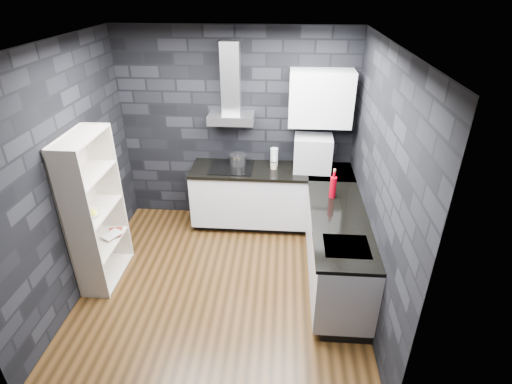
# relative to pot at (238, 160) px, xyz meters

# --- Properties ---
(ground) EXTENTS (3.20, 3.20, 0.00)m
(ground) POSITION_rel_pot_xyz_m (-0.03, -1.39, -0.98)
(ground) COLOR #442B13
(ceiling) EXTENTS (3.20, 3.20, 0.00)m
(ceiling) POSITION_rel_pot_xyz_m (-0.03, -1.39, 1.72)
(ceiling) COLOR white
(wall_back) EXTENTS (3.20, 0.05, 2.70)m
(wall_back) POSITION_rel_pot_xyz_m (-0.03, 0.23, 0.37)
(wall_back) COLOR black
(wall_back) RESTS_ON ground
(wall_front) EXTENTS (3.20, 0.05, 2.70)m
(wall_front) POSITION_rel_pot_xyz_m (-0.03, -3.02, 0.37)
(wall_front) COLOR black
(wall_front) RESTS_ON ground
(wall_left) EXTENTS (0.05, 3.20, 2.70)m
(wall_left) POSITION_rel_pot_xyz_m (-1.65, -1.39, 0.37)
(wall_left) COLOR black
(wall_left) RESTS_ON ground
(wall_right) EXTENTS (0.05, 3.20, 2.70)m
(wall_right) POSITION_rel_pot_xyz_m (1.60, -1.39, 0.37)
(wall_right) COLOR black
(wall_right) RESTS_ON ground
(toekick_back) EXTENTS (2.18, 0.50, 0.10)m
(toekick_back) POSITION_rel_pot_xyz_m (0.47, -0.05, -0.93)
(toekick_back) COLOR black
(toekick_back) RESTS_ON ground
(toekick_right) EXTENTS (0.50, 1.78, 0.10)m
(toekick_right) POSITION_rel_pot_xyz_m (1.31, -1.29, -0.93)
(toekick_right) COLOR black
(toekick_right) RESTS_ON ground
(counter_back_cab) EXTENTS (2.20, 0.60, 0.76)m
(counter_back_cab) POSITION_rel_pot_xyz_m (0.47, -0.09, -0.50)
(counter_back_cab) COLOR silver
(counter_back_cab) RESTS_ON ground
(counter_right_cab) EXTENTS (0.60, 1.80, 0.76)m
(counter_right_cab) POSITION_rel_pot_xyz_m (1.27, -1.29, -0.50)
(counter_right_cab) COLOR silver
(counter_right_cab) RESTS_ON ground
(counter_back_top) EXTENTS (2.20, 0.62, 0.04)m
(counter_back_top) POSITION_rel_pot_xyz_m (0.47, -0.10, -0.10)
(counter_back_top) COLOR black
(counter_back_top) RESTS_ON counter_back_cab
(counter_right_top) EXTENTS (0.62, 1.80, 0.04)m
(counter_right_top) POSITION_rel_pot_xyz_m (1.26, -1.29, -0.10)
(counter_right_top) COLOR black
(counter_right_top) RESTS_ON counter_right_cab
(counter_corner_top) EXTENTS (0.62, 0.62, 0.04)m
(counter_corner_top) POSITION_rel_pot_xyz_m (1.27, -0.09, -0.10)
(counter_corner_top) COLOR black
(counter_corner_top) RESTS_ON counter_right_cab
(hood_body) EXTENTS (0.60, 0.34, 0.12)m
(hood_body) POSITION_rel_pot_xyz_m (-0.08, 0.04, 0.58)
(hood_body) COLOR #AEAEB2
(hood_body) RESTS_ON wall_back
(hood_chimney) EXTENTS (0.24, 0.20, 0.90)m
(hood_chimney) POSITION_rel_pot_xyz_m (-0.08, 0.11, 1.09)
(hood_chimney) COLOR #AEAEB2
(hood_chimney) RESTS_ON hood_body
(upper_cabinet) EXTENTS (0.80, 0.35, 0.70)m
(upper_cabinet) POSITION_rel_pot_xyz_m (1.07, 0.03, 0.87)
(upper_cabinet) COLOR silver
(upper_cabinet) RESTS_ON wall_back
(cooktop) EXTENTS (0.58, 0.50, 0.01)m
(cooktop) POSITION_rel_pot_xyz_m (-0.08, -0.09, -0.07)
(cooktop) COLOR black
(cooktop) RESTS_ON counter_back_top
(sink_rim) EXTENTS (0.44, 0.40, 0.01)m
(sink_rim) POSITION_rel_pot_xyz_m (1.27, -1.79, -0.08)
(sink_rim) COLOR #AEAEB2
(sink_rim) RESTS_ON counter_right_top
(pot) EXTENTS (0.23, 0.23, 0.13)m
(pot) POSITION_rel_pot_xyz_m (0.00, 0.00, 0.00)
(pot) COLOR silver
(pot) RESTS_ON cooktop
(glass_vase) EXTENTS (0.14, 0.14, 0.26)m
(glass_vase) POSITION_rel_pot_xyz_m (0.50, 0.02, 0.05)
(glass_vase) COLOR silver
(glass_vase) RESTS_ON counter_back_top
(storage_jar) EXTENTS (0.10, 0.10, 0.10)m
(storage_jar) POSITION_rel_pot_xyz_m (0.50, -0.08, -0.03)
(storage_jar) COLOR tan
(storage_jar) RESTS_ON counter_back_top
(utensil_crock) EXTENTS (0.11, 0.11, 0.12)m
(utensil_crock) POSITION_rel_pot_xyz_m (0.83, 0.01, -0.02)
(utensil_crock) COLOR silver
(utensil_crock) RESTS_ON counter_back_top
(appliance_garage) EXTENTS (0.51, 0.40, 0.49)m
(appliance_garage) POSITION_rel_pot_xyz_m (1.01, -0.07, 0.15)
(appliance_garage) COLOR #A5A6AB
(appliance_garage) RESTS_ON counter_back_top
(red_bottle) EXTENTS (0.08, 0.08, 0.26)m
(red_bottle) POSITION_rel_pot_xyz_m (1.22, -0.82, 0.05)
(red_bottle) COLOR #9B0010
(red_bottle) RESTS_ON counter_right_top
(bookshelf) EXTENTS (0.48, 0.85, 1.80)m
(bookshelf) POSITION_rel_pot_xyz_m (-1.45, -1.35, -0.08)
(bookshelf) COLOR beige
(bookshelf) RESTS_ON ground
(fruit_bowl) EXTENTS (0.27, 0.27, 0.06)m
(fruit_bowl) POSITION_rel_pot_xyz_m (-1.45, -1.45, -0.04)
(fruit_bowl) COLOR white
(fruit_bowl) RESTS_ON bookshelf
(book_red) EXTENTS (0.15, 0.06, 0.21)m
(book_red) POSITION_rel_pot_xyz_m (-1.45, -1.16, -0.41)
(book_red) COLOR maroon
(book_red) RESTS_ON bookshelf
(book_second) EXTENTS (0.15, 0.09, 0.22)m
(book_second) POSITION_rel_pot_xyz_m (-1.46, -1.17, -0.38)
(book_second) COLOR #B2B2B2
(book_second) RESTS_ON bookshelf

